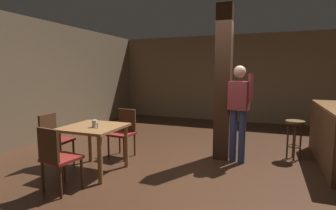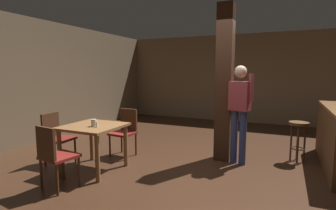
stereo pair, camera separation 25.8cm
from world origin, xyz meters
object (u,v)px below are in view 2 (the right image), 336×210
(chair_west, at_px, (56,136))
(napkin_cup, at_px, (94,123))
(standing_person, at_px, (239,107))
(bar_stool_near, at_px, (298,132))
(chair_south, at_px, (54,154))
(salt_shaker, at_px, (97,124))
(dining_table, at_px, (94,133))
(chair_north, at_px, (125,130))

(chair_west, bearing_deg, napkin_cup, -2.35)
(napkin_cup, relative_size, standing_person, 0.07)
(bar_stool_near, bearing_deg, chair_south, -139.24)
(bar_stool_near, bearing_deg, salt_shaker, -146.25)
(standing_person, relative_size, bar_stool_near, 2.37)
(dining_table, height_order, salt_shaker, salt_shaker)
(chair_north, bearing_deg, standing_person, 11.58)
(napkin_cup, bearing_deg, bar_stool_near, 32.39)
(chair_west, bearing_deg, dining_table, 2.70)
(chair_south, relative_size, salt_shaker, 9.69)
(chair_north, bearing_deg, chair_south, -91.01)
(chair_west, height_order, bar_stool_near, chair_west)
(dining_table, bearing_deg, salt_shaker, -34.66)
(chair_north, bearing_deg, chair_west, -133.02)
(chair_west, distance_m, napkin_cup, 0.93)
(chair_north, height_order, bar_stool_near, chair_north)
(salt_shaker, distance_m, bar_stool_near, 3.50)
(dining_table, bearing_deg, napkin_cup, -44.65)
(dining_table, bearing_deg, chair_north, 87.42)
(chair_south, distance_m, bar_stool_near, 4.04)
(chair_west, relative_size, chair_south, 1.00)
(chair_north, xyz_separation_m, salt_shaker, (0.13, -0.97, 0.29))
(chair_north, relative_size, chair_south, 1.00)
(chair_west, xyz_separation_m, chair_south, (0.81, -0.77, 0.00))
(napkin_cup, bearing_deg, standing_person, 33.74)
(chair_north, distance_m, salt_shaker, 1.03)
(dining_table, bearing_deg, bar_stool_near, 30.75)
(standing_person, bearing_deg, napkin_cup, -146.26)
(chair_west, distance_m, standing_person, 3.23)
(dining_table, height_order, napkin_cup, napkin_cup)
(dining_table, height_order, chair_west, chair_west)
(salt_shaker, xyz_separation_m, bar_stool_near, (2.90, 1.94, -0.26))
(napkin_cup, height_order, salt_shaker, napkin_cup)
(napkin_cup, distance_m, bar_stool_near, 3.56)
(chair_west, xyz_separation_m, napkin_cup, (0.87, -0.04, 0.30))
(chair_north, xyz_separation_m, chair_south, (-0.03, -1.67, 0.00))
(napkin_cup, xyz_separation_m, salt_shaker, (0.09, -0.04, -0.01))
(dining_table, relative_size, napkin_cup, 7.60)
(dining_table, bearing_deg, chair_west, -177.30)
(chair_north, distance_m, standing_person, 2.17)
(salt_shaker, relative_size, standing_person, 0.05)
(napkin_cup, bearing_deg, chair_south, -95.04)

